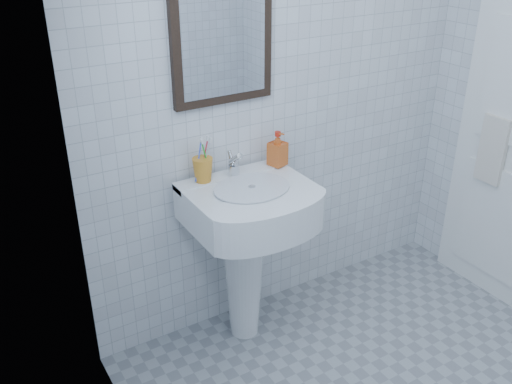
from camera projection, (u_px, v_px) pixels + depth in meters
wall_back at (285, 88)px, 2.85m from camera, size 2.20×0.02×2.50m
wall_left at (188, 269)px, 1.42m from camera, size 0.02×2.40×2.50m
washbasin at (246, 236)px, 2.81m from camera, size 0.59×0.43×0.90m
faucet at (234, 165)px, 2.74m from camera, size 0.05×0.12×0.14m
toothbrush_cup at (203, 170)px, 2.68m from camera, size 0.11×0.11×0.12m
soap_dispenser at (278, 149)px, 2.84m from camera, size 0.10×0.10×0.18m
wall_mirror at (222, 35)px, 2.54m from camera, size 0.50×0.04×0.62m
towel_ring at (501, 118)px, 3.05m from camera, size 0.01×0.18×0.18m
hand_towel at (492, 150)px, 3.12m from camera, size 0.03×0.16×0.38m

